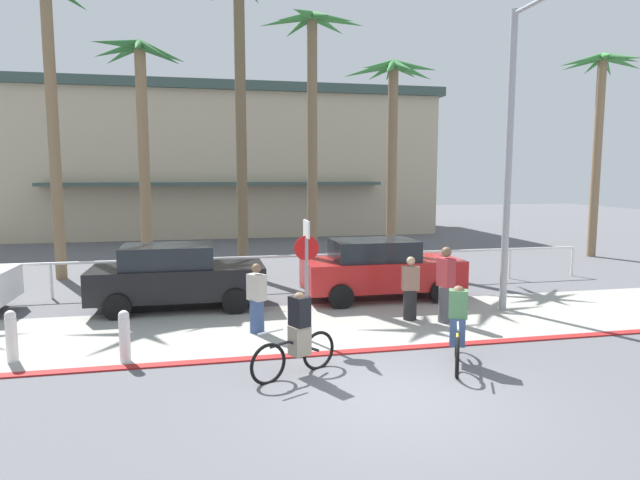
% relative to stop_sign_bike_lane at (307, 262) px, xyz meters
% --- Properties ---
extents(ground_plane, '(80.00, 80.00, 0.00)m').
position_rel_stop_sign_bike_lane_xyz_m(ground_plane, '(0.81, 6.86, -1.68)').
color(ground_plane, '#5B5B60').
extents(sidewalk_strip, '(44.00, 4.00, 0.02)m').
position_rel_stop_sign_bike_lane_xyz_m(sidewalk_strip, '(0.81, 1.06, -1.67)').
color(sidewalk_strip, '#9E9E93').
rests_on(sidewalk_strip, ground).
extents(curb_paint, '(44.00, 0.24, 0.03)m').
position_rel_stop_sign_bike_lane_xyz_m(curb_paint, '(0.81, -0.94, -1.66)').
color(curb_paint, maroon).
rests_on(curb_paint, ground).
extents(building_backdrop, '(25.89, 11.00, 8.45)m').
position_rel_stop_sign_bike_lane_xyz_m(building_backdrop, '(-1.37, 23.66, 2.57)').
color(building_backdrop, '#BCAD8E').
rests_on(building_backdrop, ground).
extents(rail_fence, '(19.18, 0.08, 1.04)m').
position_rel_stop_sign_bike_lane_xyz_m(rail_fence, '(0.81, 5.36, -0.84)').
color(rail_fence, white).
rests_on(rail_fence, ground).
extents(stop_sign_bike_lane, '(0.52, 0.56, 2.56)m').
position_rel_stop_sign_bike_lane_xyz_m(stop_sign_bike_lane, '(0.00, 0.00, 0.00)').
color(stop_sign_bike_lane, gray).
rests_on(stop_sign_bike_lane, ground).
extents(bollard_2, '(0.20, 0.20, 1.00)m').
position_rel_stop_sign_bike_lane_xyz_m(bollard_2, '(-3.57, -0.62, -1.16)').
color(bollard_2, white).
rests_on(bollard_2, ground).
extents(bollard_3, '(0.20, 0.20, 1.00)m').
position_rel_stop_sign_bike_lane_xyz_m(bollard_3, '(-5.63, -0.19, -1.16)').
color(bollard_3, white).
rests_on(bollard_3, ground).
extents(streetlight_curb, '(0.24, 2.54, 7.50)m').
position_rel_stop_sign_bike_lane_xyz_m(streetlight_curb, '(5.47, 1.30, 2.60)').
color(streetlight_curb, '#9EA0A5').
rests_on(streetlight_curb, ground).
extents(palm_tree_2, '(3.03, 3.39, 9.73)m').
position_rel_stop_sign_bike_lane_xyz_m(palm_tree_2, '(-6.85, 8.47, 5.16)').
color(palm_tree_2, '#846B4C').
rests_on(palm_tree_2, ground).
extents(palm_tree_3, '(2.94, 3.17, 7.84)m').
position_rel_stop_sign_bike_lane_xyz_m(palm_tree_3, '(-4.01, 8.07, 4.22)').
color(palm_tree_3, '#846B4C').
rests_on(palm_tree_3, ground).
extents(palm_tree_4, '(3.28, 2.94, 10.03)m').
position_rel_stop_sign_bike_lane_xyz_m(palm_tree_4, '(-0.76, 7.73, 5.31)').
color(palm_tree_4, brown).
rests_on(palm_tree_4, ground).
extents(palm_tree_5, '(3.76, 3.49, 9.14)m').
position_rel_stop_sign_bike_lane_xyz_m(palm_tree_5, '(1.78, 8.31, 5.31)').
color(palm_tree_5, '#756047').
rests_on(palm_tree_5, ground).
extents(palm_tree_6, '(3.30, 3.02, 7.59)m').
position_rel_stop_sign_bike_lane_xyz_m(palm_tree_6, '(4.70, 8.09, 4.13)').
color(palm_tree_6, '#756047').
rests_on(palm_tree_6, ground).
extents(palm_tree_7, '(3.56, 3.44, 8.48)m').
position_rel_stop_sign_bike_lane_xyz_m(palm_tree_7, '(14.16, 9.17, 4.84)').
color(palm_tree_7, '#846B4C').
rests_on(palm_tree_7, ground).
extents(car_black_1, '(4.40, 2.02, 1.69)m').
position_rel_stop_sign_bike_lane_xyz_m(car_black_1, '(-2.82, 3.41, -0.81)').
color(car_black_1, black).
rests_on(car_black_1, ground).
extents(car_red_2, '(4.40, 2.02, 1.69)m').
position_rel_stop_sign_bike_lane_xyz_m(car_red_2, '(2.73, 3.39, -0.81)').
color(car_red_2, red).
rests_on(car_red_2, ground).
extents(cyclist_yellow_0, '(0.84, 1.67, 1.50)m').
position_rel_stop_sign_bike_lane_xyz_m(cyclist_yellow_0, '(2.47, -1.97, -0.98)').
color(cyclist_yellow_0, black).
rests_on(cyclist_yellow_0, ground).
extents(cyclist_black_1, '(1.64, 0.90, 1.50)m').
position_rel_stop_sign_bike_lane_xyz_m(cyclist_black_1, '(-0.52, -1.89, -0.98)').
color(cyclist_black_1, black).
rests_on(cyclist_black_1, ground).
extents(pedestrian_0, '(0.44, 0.48, 1.56)m').
position_rel_stop_sign_bike_lane_xyz_m(pedestrian_0, '(-0.98, 0.77, -0.96)').
color(pedestrian_0, '#384C7A').
rests_on(pedestrian_0, ground).
extents(pedestrian_1, '(0.44, 0.38, 1.55)m').
position_rel_stop_sign_bike_lane_xyz_m(pedestrian_1, '(2.73, 1.07, -0.97)').
color(pedestrian_1, '#232326').
rests_on(pedestrian_1, ground).
extents(pedestrian_2, '(0.39, 0.45, 1.82)m').
position_rel_stop_sign_bike_lane_xyz_m(pedestrian_2, '(3.46, 0.69, -0.83)').
color(pedestrian_2, '#4C4C51').
rests_on(pedestrian_2, ground).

